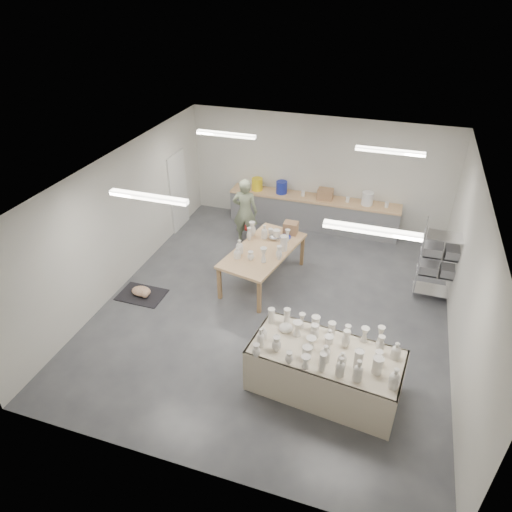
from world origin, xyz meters
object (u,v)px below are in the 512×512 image
(drying_table, at_px, (325,369))
(work_table, at_px, (266,247))
(potter, at_px, (245,212))
(red_stool, at_px, (249,228))

(drying_table, bearing_deg, work_table, 130.03)
(drying_table, xyz_separation_m, work_table, (-1.91, 2.86, 0.38))
(potter, xyz_separation_m, red_stool, (0.00, 0.27, -0.62))
(work_table, bearing_deg, red_stool, 131.83)
(drying_table, distance_m, potter, 5.19)
(work_table, xyz_separation_m, red_stool, (-0.98, 1.70, -0.59))
(red_stool, bearing_deg, drying_table, -57.61)
(red_stool, bearing_deg, potter, -90.00)
(work_table, distance_m, red_stool, 2.05)
(potter, bearing_deg, work_table, 117.28)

